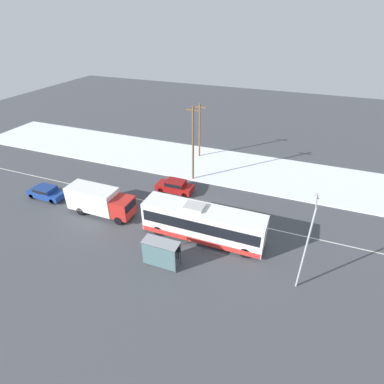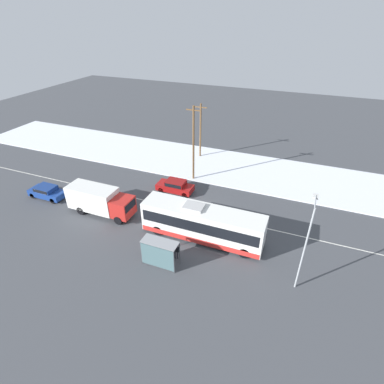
% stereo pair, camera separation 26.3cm
% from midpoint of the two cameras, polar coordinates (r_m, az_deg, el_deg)
% --- Properties ---
extents(ground_plane, '(120.00, 120.00, 0.00)m').
position_cam_midpoint_polar(ground_plane, '(31.92, 1.47, -3.97)').
color(ground_plane, '#424449').
extents(snow_lot, '(80.00, 10.55, 0.12)m').
position_cam_midpoint_polar(snow_lot, '(41.36, 7.06, 4.73)').
color(snow_lot, silver).
rests_on(snow_lot, ground_plane).
extents(lane_marking_center, '(60.00, 0.12, 0.00)m').
position_cam_midpoint_polar(lane_marking_center, '(31.92, 1.47, -3.97)').
color(lane_marking_center, silver).
rests_on(lane_marking_center, ground_plane).
extents(city_bus, '(11.38, 2.57, 3.44)m').
position_cam_midpoint_polar(city_bus, '(27.68, 2.27, -5.97)').
color(city_bus, white).
rests_on(city_bus, ground_plane).
extents(box_truck, '(7.16, 2.30, 2.92)m').
position_cam_midpoint_polar(box_truck, '(32.44, -16.99, -1.42)').
color(box_truck, silver).
rests_on(box_truck, ground_plane).
extents(sedan_car, '(4.31, 1.80, 1.47)m').
position_cam_midpoint_polar(sedan_car, '(35.17, -2.99, 1.20)').
color(sedan_car, maroon).
rests_on(sedan_car, ground_plane).
extents(parked_car_near_truck, '(4.24, 1.80, 1.39)m').
position_cam_midpoint_polar(parked_car_near_truck, '(37.85, -25.74, 0.11)').
color(parked_car_near_truck, navy).
rests_on(parked_car_near_truck, ground_plane).
extents(pedestrian_at_stop, '(0.60, 0.27, 1.66)m').
position_cam_midpoint_polar(pedestrian_at_stop, '(26.01, -2.79, -10.81)').
color(pedestrian_at_stop, '#23232D').
rests_on(pedestrian_at_stop, ground_plane).
extents(bus_shelter, '(3.07, 1.20, 2.40)m').
position_cam_midpoint_polar(bus_shelter, '(25.00, -6.06, -11.04)').
color(bus_shelter, gray).
rests_on(bus_shelter, ground_plane).
extents(streetlamp, '(0.36, 2.32, 7.42)m').
position_cam_midpoint_polar(streetlamp, '(23.06, 21.38, -8.02)').
color(streetlamp, '#9EA3A8').
rests_on(streetlamp, ground_plane).
extents(utility_pole_roadside, '(1.80, 0.24, 9.34)m').
position_cam_midpoint_polar(utility_pole_roadside, '(36.08, 0.50, 9.25)').
color(utility_pole_roadside, brown).
rests_on(utility_pole_roadside, ground_plane).
extents(utility_pole_snowlot, '(1.80, 0.24, 7.74)m').
position_cam_midpoint_polar(utility_pole_snowlot, '(42.81, 1.80, 11.73)').
color(utility_pole_snowlot, brown).
rests_on(utility_pole_snowlot, ground_plane).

